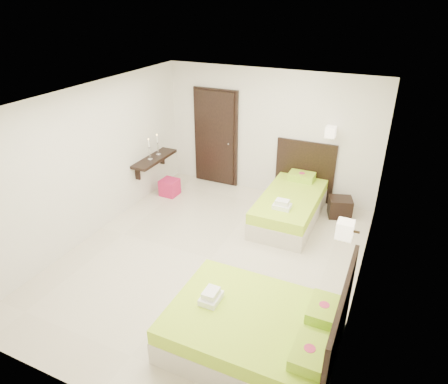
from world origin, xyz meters
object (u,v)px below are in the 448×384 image
at_px(ottoman, 170,187).
at_px(bed_single, 291,204).
at_px(bed_double, 259,330).
at_px(nightstand, 340,207).

bearing_deg(ottoman, bed_single, 2.65).
height_order(bed_single, ottoman, bed_single).
height_order(bed_double, ottoman, bed_double).
relative_size(nightstand, ottoman, 1.22).
distance_m(nightstand, ottoman, 3.51).
bearing_deg(bed_double, ottoman, 135.49).
height_order(bed_single, bed_double, bed_single).
relative_size(bed_double, ottoman, 5.73).
height_order(bed_double, nightstand, bed_double).
bearing_deg(nightstand, bed_double, -112.40).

